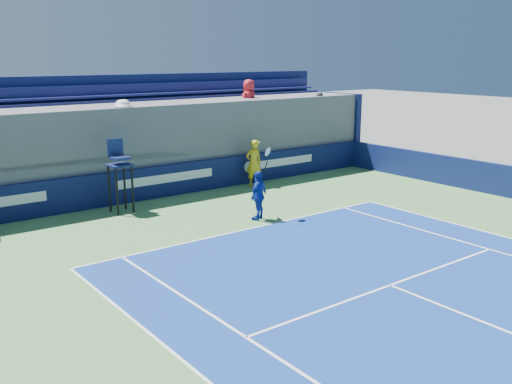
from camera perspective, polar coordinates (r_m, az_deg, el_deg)
ball_person at (r=22.92m, az=-0.23°, el=2.92°), size 0.76×0.57×1.88m
back_hoarding at (r=21.50m, az=-9.07°, el=1.09°), size 20.40×0.21×1.20m
umpire_chair at (r=19.45m, az=-13.50°, el=2.36°), size 0.73×0.73×2.48m
tennis_player at (r=18.18m, az=0.27°, el=-0.33°), size 1.03×0.75×2.57m
stadium_seating at (r=23.08m, az=-11.60°, el=4.95°), size 21.00×4.05×4.40m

